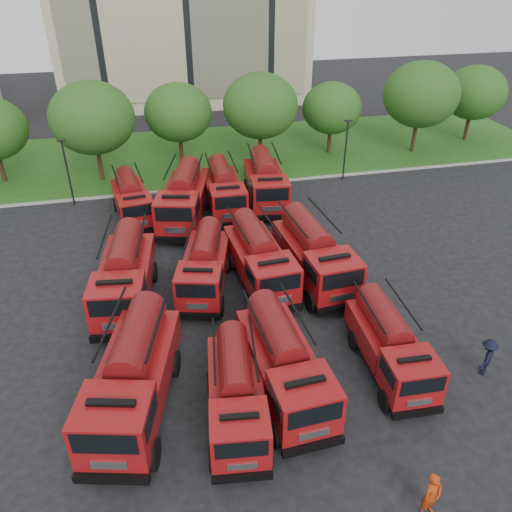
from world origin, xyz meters
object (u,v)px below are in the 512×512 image
at_px(fire_truck_8, 132,199).
at_px(firefighter_5, 353,304).
at_px(fire_truck_5, 204,265).
at_px(fire_truck_10, 224,190).
at_px(firefighter_4, 221,360).
at_px(fire_truck_2, 284,362).
at_px(fire_truck_0, 133,376).
at_px(firefighter_0, 427,512).
at_px(fire_truck_4, 125,275).
at_px(fire_truck_9, 183,198).
at_px(fire_truck_3, 390,344).
at_px(fire_truck_6, 259,258).
at_px(firefighter_2, 391,367).
at_px(fire_truck_11, 265,182).
at_px(firefighter_3, 481,372).
at_px(fire_truck_7, 314,254).
at_px(fire_truck_1, 236,393).

height_order(fire_truck_8, firefighter_5, fire_truck_8).
relative_size(fire_truck_5, firefighter_5, 4.87).
height_order(fire_truck_10, firefighter_4, fire_truck_10).
height_order(fire_truck_2, fire_truck_8, fire_truck_2).
distance_m(fire_truck_0, firefighter_0, 12.07).
relative_size(fire_truck_4, fire_truck_9, 0.95).
bearing_deg(fire_truck_4, firefighter_0, -48.92).
distance_m(fire_truck_3, fire_truck_9, 18.63).
relative_size(fire_truck_9, firefighter_4, 4.90).
bearing_deg(firefighter_4, fire_truck_4, -5.74).
relative_size(fire_truck_6, firefighter_2, 4.15).
relative_size(fire_truck_5, firefighter_4, 4.17).
xyz_separation_m(fire_truck_2, fire_truck_8, (-6.05, 18.60, -0.14)).
distance_m(fire_truck_6, firefighter_4, 6.98).
bearing_deg(fire_truck_11, fire_truck_2, -95.02).
xyz_separation_m(fire_truck_0, fire_truck_8, (0.23, 18.11, -0.28)).
bearing_deg(fire_truck_0, firefighter_3, 8.90).
bearing_deg(fire_truck_6, firefighter_5, -38.59).
bearing_deg(firefighter_3, fire_truck_8, -90.64).
xyz_separation_m(fire_truck_6, fire_truck_7, (3.15, -0.38, 0.09)).
xyz_separation_m(fire_truck_0, firefighter_5, (11.79, 4.75, -1.80)).
xyz_separation_m(fire_truck_10, firefighter_5, (4.92, -13.20, -1.66)).
bearing_deg(fire_truck_1, fire_truck_0, 166.31).
xyz_separation_m(fire_truck_4, fire_truck_11, (10.46, 10.66, 0.00)).
xyz_separation_m(fire_truck_2, fire_truck_5, (-2.21, 8.63, -0.09)).
bearing_deg(firefighter_0, fire_truck_2, 101.29).
xyz_separation_m(firefighter_2, firefighter_5, (0.21, 5.01, 0.00)).
bearing_deg(firefighter_3, fire_truck_6, -87.26).
relative_size(fire_truck_10, firefighter_2, 4.04).
bearing_deg(fire_truck_3, fire_truck_5, 133.92).
bearing_deg(firefighter_0, fire_truck_11, 73.24).
bearing_deg(fire_truck_1, fire_truck_9, 98.04).
distance_m(fire_truck_2, fire_truck_3, 5.06).
xyz_separation_m(fire_truck_8, firefighter_5, (11.56, -13.36, -1.51)).
relative_size(fire_truck_1, firefighter_5, 4.49).
height_order(fire_truck_10, fire_truck_11, fire_truck_11).
xyz_separation_m(fire_truck_1, fire_truck_4, (-4.29, 9.32, 0.31)).
bearing_deg(fire_truck_2, fire_truck_3, -0.56).
distance_m(fire_truck_2, fire_truck_10, 18.45).
bearing_deg(fire_truck_11, fire_truck_6, -99.12).
bearing_deg(fire_truck_1, fire_truck_10, 89.08).
height_order(fire_truck_1, firefighter_4, fire_truck_1).
distance_m(fire_truck_9, fire_truck_10, 3.28).
bearing_deg(fire_truck_1, fire_truck_8, 108.31).
relative_size(fire_truck_6, fire_truck_11, 0.94).
bearing_deg(firefighter_3, firefighter_2, -56.43).
xyz_separation_m(firefighter_3, firefighter_5, (-3.74, 6.29, 0.00)).
height_order(fire_truck_2, fire_truck_10, fire_truck_10).
height_order(fire_truck_8, fire_truck_9, fire_truck_9).
xyz_separation_m(fire_truck_1, fire_truck_6, (3.22, 9.48, 0.22)).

